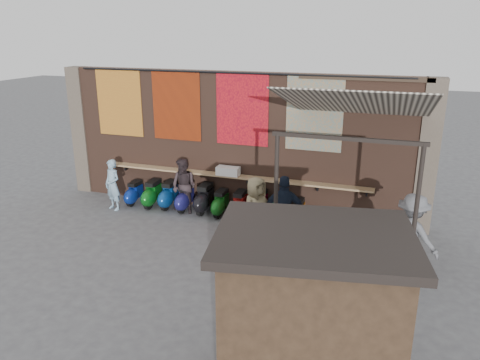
# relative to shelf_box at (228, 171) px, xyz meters

# --- Properties ---
(ground) EXTENTS (70.00, 70.00, 0.00)m
(ground) POSITION_rel_shelf_box_xyz_m (0.06, -2.30, -1.25)
(ground) COLOR #474749
(ground) RESTS_ON ground
(brick_wall) EXTENTS (10.00, 0.40, 4.00)m
(brick_wall) POSITION_rel_shelf_box_xyz_m (0.06, 0.40, 0.75)
(brick_wall) COLOR brown
(brick_wall) RESTS_ON ground
(pier_left) EXTENTS (0.50, 0.50, 4.00)m
(pier_left) POSITION_rel_shelf_box_xyz_m (-5.14, 0.40, 0.75)
(pier_left) COLOR #4C4238
(pier_left) RESTS_ON ground
(pier_right) EXTENTS (0.50, 0.50, 4.00)m
(pier_right) POSITION_rel_shelf_box_xyz_m (5.26, 0.40, 0.75)
(pier_right) COLOR #4C4238
(pier_right) RESTS_ON ground
(eating_counter) EXTENTS (8.00, 0.32, 0.05)m
(eating_counter) POSITION_rel_shelf_box_xyz_m (0.06, 0.03, -0.15)
(eating_counter) COLOR #9E7A51
(eating_counter) RESTS_ON brick_wall
(shelf_box) EXTENTS (0.66, 0.30, 0.24)m
(shelf_box) POSITION_rel_shelf_box_xyz_m (0.00, 0.00, 0.00)
(shelf_box) COLOR white
(shelf_box) RESTS_ON eating_counter
(tapestry_redgold) EXTENTS (1.50, 0.02, 2.00)m
(tapestry_redgold) POSITION_rel_shelf_box_xyz_m (-3.54, 0.18, 1.75)
(tapestry_redgold) COLOR maroon
(tapestry_redgold) RESTS_ON brick_wall
(tapestry_sun) EXTENTS (1.50, 0.02, 2.00)m
(tapestry_sun) POSITION_rel_shelf_box_xyz_m (-1.64, 0.18, 1.75)
(tapestry_sun) COLOR red
(tapestry_sun) RESTS_ON brick_wall
(tapestry_orange) EXTENTS (1.50, 0.02, 2.00)m
(tapestry_orange) POSITION_rel_shelf_box_xyz_m (0.36, 0.18, 1.75)
(tapestry_orange) COLOR red
(tapestry_orange) RESTS_ON brick_wall
(tapestry_multi) EXTENTS (1.50, 0.02, 2.00)m
(tapestry_multi) POSITION_rel_shelf_box_xyz_m (2.36, 0.18, 1.75)
(tapestry_multi) COLOR teal
(tapestry_multi) RESTS_ON brick_wall
(hang_rail) EXTENTS (9.50, 0.06, 0.06)m
(hang_rail) POSITION_rel_shelf_box_xyz_m (0.06, 0.17, 2.73)
(hang_rail) COLOR black
(hang_rail) RESTS_ON brick_wall
(scooter_stool_0) EXTENTS (0.33, 0.73, 0.69)m
(scooter_stool_0) POSITION_rel_shelf_box_xyz_m (-2.93, -0.33, -0.90)
(scooter_stool_0) COLOR navy
(scooter_stool_0) RESTS_ON ground
(scooter_stool_1) EXTENTS (0.37, 0.82, 0.78)m
(scooter_stool_1) POSITION_rel_shelf_box_xyz_m (-2.31, -0.32, -0.85)
(scooter_stool_1) COLOR #0C5616
(scooter_stool_1) RESTS_ON ground
(scooter_stool_2) EXTENTS (0.38, 0.84, 0.79)m
(scooter_stool_2) POSITION_rel_shelf_box_xyz_m (-1.79, -0.26, -0.85)
(scooter_stool_2) COLOR navy
(scooter_stool_2) RESTS_ON ground
(scooter_stool_3) EXTENTS (0.36, 0.79, 0.75)m
(scooter_stool_3) POSITION_rel_shelf_box_xyz_m (-1.24, -0.31, -0.87)
(scooter_stool_3) COLOR navy
(scooter_stool_3) RESTS_ON ground
(scooter_stool_4) EXTENTS (0.39, 0.87, 0.83)m
(scooter_stool_4) POSITION_rel_shelf_box_xyz_m (-0.64, -0.27, -0.83)
(scooter_stool_4) COLOR black
(scooter_stool_4) RESTS_ON ground
(scooter_stool_5) EXTENTS (0.35, 0.77, 0.73)m
(scooter_stool_5) POSITION_rel_shelf_box_xyz_m (-0.12, -0.33, -0.88)
(scooter_stool_5) COLOR #115516
(scooter_stool_5) RESTS_ON ground
(scooter_stool_6) EXTENTS (0.36, 0.79, 0.75)m
(scooter_stool_6) POSITION_rel_shelf_box_xyz_m (0.44, -0.29, -0.87)
(scooter_stool_6) COLOR maroon
(scooter_stool_6) RESTS_ON ground
(scooter_stool_7) EXTENTS (0.39, 0.86, 0.82)m
(scooter_stool_7) POSITION_rel_shelf_box_xyz_m (1.01, -0.27, -0.84)
(scooter_stool_7) COLOR maroon
(scooter_stool_7) RESTS_ON ground
(scooter_stool_8) EXTENTS (0.36, 0.80, 0.76)m
(scooter_stool_8) POSITION_rel_shelf_box_xyz_m (1.58, -0.29, -0.87)
(scooter_stool_8) COLOR #1B6C4E
(scooter_stool_8) RESTS_ON ground
(scooter_stool_9) EXTENTS (0.33, 0.74, 0.70)m
(scooter_stool_9) POSITION_rel_shelf_box_xyz_m (2.12, -0.28, -0.90)
(scooter_stool_9) COLOR #924A0D
(scooter_stool_9) RESTS_ON ground
(diner_left) EXTENTS (0.64, 0.53, 1.52)m
(diner_left) POSITION_rel_shelf_box_xyz_m (-3.28, -0.90, -0.49)
(diner_left) COLOR #83A7BF
(diner_left) RESTS_ON ground
(diner_right) EXTENTS (0.90, 0.76, 1.61)m
(diner_right) POSITION_rel_shelf_box_xyz_m (-1.18, -0.47, -0.44)
(diner_right) COLOR #2F2427
(diner_right) RESTS_ON ground
(shopper_navy) EXTENTS (1.12, 0.63, 1.80)m
(shopper_navy) POSITION_rel_shelf_box_xyz_m (2.07, -1.68, -0.34)
(shopper_navy) COLOR black
(shopper_navy) RESTS_ON ground
(shopper_grey) EXTENTS (1.39, 1.16, 1.86)m
(shopper_grey) POSITION_rel_shelf_box_xyz_m (4.96, -2.23, -0.31)
(shopper_grey) COLOR #5D5E62
(shopper_grey) RESTS_ON ground
(shopper_tan) EXTENTS (0.87, 1.00, 1.72)m
(shopper_tan) POSITION_rel_shelf_box_xyz_m (1.37, -1.73, -0.39)
(shopper_tan) COLOR #857654
(shopper_tan) RESTS_ON ground
(market_stall) EXTENTS (2.56, 2.10, 2.49)m
(market_stall) POSITION_rel_shelf_box_xyz_m (3.59, -6.43, -0.00)
(market_stall) COLOR black
(market_stall) RESTS_ON ground
(stall_roof) EXTENTS (2.88, 2.40, 0.12)m
(stall_roof) POSITION_rel_shelf_box_xyz_m (3.59, -6.43, 1.30)
(stall_roof) COLOR black
(stall_roof) RESTS_ON market_stall
(stall_sign) EXTENTS (1.19, 0.25, 0.50)m
(stall_sign) POSITION_rel_shelf_box_xyz_m (3.43, -5.55, 0.56)
(stall_sign) COLOR gold
(stall_sign) RESTS_ON market_stall
(stall_shelf) EXTENTS (1.89, 0.44, 0.06)m
(stall_shelf) POSITION_rel_shelf_box_xyz_m (3.43, -5.55, -0.34)
(stall_shelf) COLOR #473321
(stall_shelf) RESTS_ON market_stall
(awning_canvas) EXTENTS (3.20, 3.28, 0.97)m
(awning_canvas) POSITION_rel_shelf_box_xyz_m (3.56, -1.40, 2.30)
(awning_canvas) COLOR beige
(awning_canvas) RESTS_ON brick_wall
(awning_ledger) EXTENTS (3.30, 0.08, 0.12)m
(awning_ledger) POSITION_rel_shelf_box_xyz_m (3.56, 0.19, 2.70)
(awning_ledger) COLOR #33261C
(awning_ledger) RESTS_ON brick_wall
(awning_header) EXTENTS (3.00, 0.08, 0.08)m
(awning_header) POSITION_rel_shelf_box_xyz_m (3.56, -2.90, 1.83)
(awning_header) COLOR black
(awning_header) RESTS_ON awning_post_left
(awning_post_left) EXTENTS (0.09, 0.09, 3.10)m
(awning_post_left) POSITION_rel_shelf_box_xyz_m (2.16, -2.90, 0.30)
(awning_post_left) COLOR black
(awning_post_left) RESTS_ON ground
(awning_post_right) EXTENTS (0.09, 0.09, 3.10)m
(awning_post_right) POSITION_rel_shelf_box_xyz_m (4.96, -2.90, 0.30)
(awning_post_right) COLOR black
(awning_post_right) RESTS_ON ground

